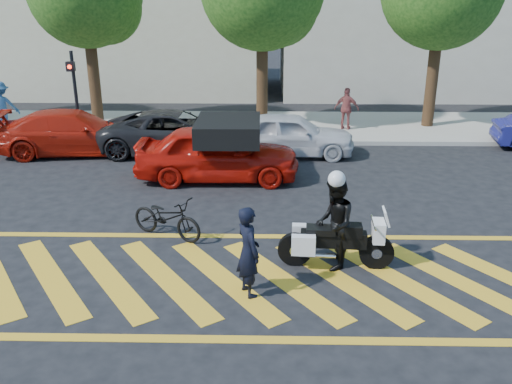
{
  "coord_description": "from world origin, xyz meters",
  "views": [
    {
      "loc": [
        0.18,
        -9.0,
        5.1
      ],
      "look_at": [
        -0.03,
        1.9,
        1.05
      ],
      "focal_mm": 38.0,
      "sensor_mm": 36.0,
      "label": 1
    }
  ],
  "objects_px": {
    "police_motorcycle": "(334,241)",
    "parked_left": "(74,132)",
    "bicycle": "(167,217)",
    "red_convertible": "(218,153)",
    "officer_moto": "(334,224)",
    "parked_mid_right": "(290,134)",
    "officer_bike": "(248,252)",
    "parked_mid_left": "(176,132)"
  },
  "relations": [
    {
      "from": "officer_bike",
      "to": "parked_left",
      "type": "bearing_deg",
      "value": 7.61
    },
    {
      "from": "parked_mid_left",
      "to": "police_motorcycle",
      "type": "bearing_deg",
      "value": -153.45
    },
    {
      "from": "officer_moto",
      "to": "parked_mid_right",
      "type": "height_order",
      "value": "officer_moto"
    },
    {
      "from": "officer_bike",
      "to": "red_convertible",
      "type": "relative_size",
      "value": 0.36
    },
    {
      "from": "officer_bike",
      "to": "parked_mid_left",
      "type": "height_order",
      "value": "officer_bike"
    },
    {
      "from": "bicycle",
      "to": "parked_mid_right",
      "type": "distance_m",
      "value": 7.08
    },
    {
      "from": "bicycle",
      "to": "police_motorcycle",
      "type": "relative_size",
      "value": 0.78
    },
    {
      "from": "parked_mid_left",
      "to": "parked_mid_right",
      "type": "xyz_separation_m",
      "value": [
        3.79,
        -0.27,
        0.01
      ]
    },
    {
      "from": "parked_left",
      "to": "parked_mid_left",
      "type": "bearing_deg",
      "value": -93.66
    },
    {
      "from": "bicycle",
      "to": "police_motorcycle",
      "type": "bearing_deg",
      "value": -82.67
    },
    {
      "from": "bicycle",
      "to": "red_convertible",
      "type": "height_order",
      "value": "red_convertible"
    },
    {
      "from": "police_motorcycle",
      "to": "parked_mid_left",
      "type": "height_order",
      "value": "parked_mid_left"
    },
    {
      "from": "bicycle",
      "to": "police_motorcycle",
      "type": "height_order",
      "value": "police_motorcycle"
    },
    {
      "from": "bicycle",
      "to": "parked_left",
      "type": "relative_size",
      "value": 0.36
    },
    {
      "from": "bicycle",
      "to": "red_convertible",
      "type": "distance_m",
      "value": 4.03
    },
    {
      "from": "parked_mid_left",
      "to": "parked_mid_right",
      "type": "bearing_deg",
      "value": -96.07
    },
    {
      "from": "officer_bike",
      "to": "police_motorcycle",
      "type": "xyz_separation_m",
      "value": [
        1.63,
        1.07,
        -0.29
      ]
    },
    {
      "from": "red_convertible",
      "to": "parked_mid_right",
      "type": "xyz_separation_m",
      "value": [
        2.17,
        2.49,
        -0.08
      ]
    },
    {
      "from": "officer_bike",
      "to": "parked_left",
      "type": "xyz_separation_m",
      "value": [
        -6.08,
        8.86,
        -0.12
      ]
    },
    {
      "from": "red_convertible",
      "to": "officer_bike",
      "type": "bearing_deg",
      "value": -170.79
    },
    {
      "from": "parked_mid_right",
      "to": "officer_bike",
      "type": "bearing_deg",
      "value": 174.49
    },
    {
      "from": "officer_bike",
      "to": "parked_left",
      "type": "distance_m",
      "value": 10.75
    },
    {
      "from": "officer_bike",
      "to": "police_motorcycle",
      "type": "bearing_deg",
      "value": -83.69
    },
    {
      "from": "police_motorcycle",
      "to": "parked_mid_left",
      "type": "xyz_separation_m",
      "value": [
        -4.34,
        8.0,
        0.16
      ]
    },
    {
      "from": "parked_left",
      "to": "red_convertible",
      "type": "bearing_deg",
      "value": -124.28
    },
    {
      "from": "police_motorcycle",
      "to": "parked_left",
      "type": "relative_size",
      "value": 0.46
    },
    {
      "from": "officer_bike",
      "to": "red_convertible",
      "type": "height_order",
      "value": "officer_bike"
    },
    {
      "from": "parked_mid_right",
      "to": "bicycle",
      "type": "bearing_deg",
      "value": 156.92
    },
    {
      "from": "red_convertible",
      "to": "parked_left",
      "type": "distance_m",
      "value": 5.61
    },
    {
      "from": "red_convertible",
      "to": "parked_mid_left",
      "type": "distance_m",
      "value": 3.21
    },
    {
      "from": "officer_moto",
      "to": "parked_mid_left",
      "type": "distance_m",
      "value": 9.1
    },
    {
      "from": "police_motorcycle",
      "to": "red_convertible",
      "type": "xyz_separation_m",
      "value": [
        -2.72,
        5.23,
        0.25
      ]
    },
    {
      "from": "officer_moto",
      "to": "parked_mid_right",
      "type": "xyz_separation_m",
      "value": [
        -0.54,
        7.73,
        -0.2
      ]
    },
    {
      "from": "police_motorcycle",
      "to": "red_convertible",
      "type": "relative_size",
      "value": 0.49
    },
    {
      "from": "officer_bike",
      "to": "officer_moto",
      "type": "height_order",
      "value": "officer_moto"
    },
    {
      "from": "parked_left",
      "to": "officer_bike",
      "type": "bearing_deg",
      "value": -152.68
    },
    {
      "from": "police_motorcycle",
      "to": "officer_moto",
      "type": "relative_size",
      "value": 1.24
    },
    {
      "from": "bicycle",
      "to": "parked_mid_right",
      "type": "xyz_separation_m",
      "value": [
        2.94,
        6.43,
        0.24
      ]
    },
    {
      "from": "police_motorcycle",
      "to": "parked_mid_left",
      "type": "relative_size",
      "value": 0.45
    },
    {
      "from": "red_convertible",
      "to": "officer_moto",
      "type": "bearing_deg",
      "value": -153.26
    },
    {
      "from": "bicycle",
      "to": "red_convertible",
      "type": "bearing_deg",
      "value": 16.48
    },
    {
      "from": "officer_bike",
      "to": "parked_mid_right",
      "type": "height_order",
      "value": "officer_bike"
    }
  ]
}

